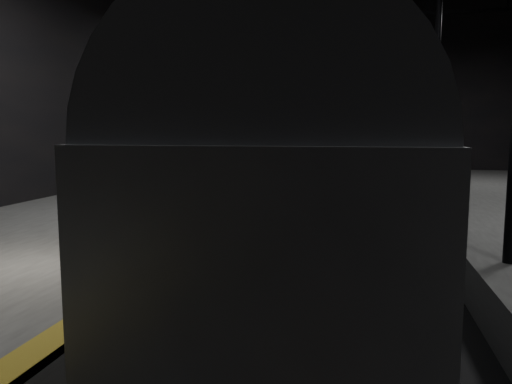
# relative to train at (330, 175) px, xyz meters

# --- Properties ---
(ground) EXTENTS (44.00, 44.00, 0.00)m
(ground) POSITION_rel_train_xyz_m (0.00, 3.00, -2.70)
(ground) COLOR black
(ground) RESTS_ON ground
(platform_left) EXTENTS (9.00, 43.80, 1.00)m
(platform_left) POSITION_rel_train_xyz_m (-7.50, 3.00, -2.20)
(platform_left) COLOR #494947
(platform_left) RESTS_ON ground
(tactile_strip) EXTENTS (0.50, 43.80, 0.01)m
(tactile_strip) POSITION_rel_train_xyz_m (-3.25, 3.00, -1.69)
(tactile_strip) COLOR olive
(tactile_strip) RESTS_ON platform_left
(track) EXTENTS (2.40, 43.00, 0.24)m
(track) POSITION_rel_train_xyz_m (0.00, 3.00, -2.63)
(track) COLOR #3F3328
(track) RESTS_ON ground
(train) EXTENTS (2.72, 18.10, 4.84)m
(train) POSITION_rel_train_xyz_m (0.00, 0.00, 0.00)
(train) COLOR gray
(train) RESTS_ON ground
(woman) EXTENTS (0.62, 0.42, 1.67)m
(woman) POSITION_rel_train_xyz_m (-5.84, -0.28, -0.87)
(woman) COLOR tan
(woman) RESTS_ON platform_left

